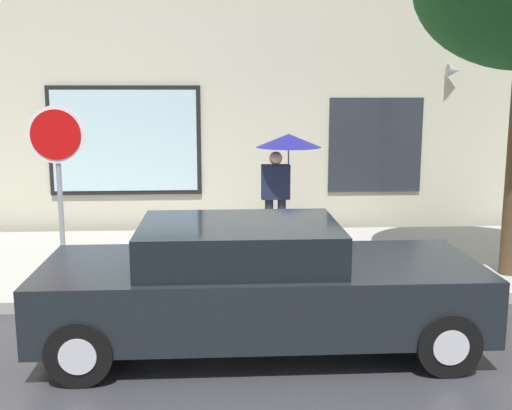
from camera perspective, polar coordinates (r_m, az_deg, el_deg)
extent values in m
plane|color=#333338|center=(7.12, -3.73, -12.26)|extent=(60.00, 60.00, 0.00)
cube|color=#A3A099|center=(9.93, -3.65, -5.17)|extent=(20.00, 4.00, 0.15)
cube|color=beige|center=(12.09, -3.80, 13.99)|extent=(20.00, 0.40, 7.00)
cube|color=black|center=(12.00, -11.82, 5.74)|extent=(2.83, 0.06, 2.03)
cube|color=silver|center=(11.97, -11.84, 5.73)|extent=(2.67, 0.03, 1.87)
cube|color=#262B33|center=(12.26, 10.79, 5.36)|extent=(1.80, 0.04, 1.80)
cone|color=#99999E|center=(12.52, 17.51, 11.59)|extent=(0.22, 0.24, 0.24)
cube|color=black|center=(6.79, 0.46, -7.96)|extent=(4.62, 1.75, 0.68)
cube|color=black|center=(6.62, -1.53, -3.45)|extent=(2.08, 1.54, 0.42)
cylinder|color=black|center=(7.93, 12.95, -7.63)|extent=(0.64, 0.22, 0.64)
cylinder|color=silver|center=(7.93, 12.95, -7.63)|extent=(0.35, 0.24, 0.35)
cylinder|color=black|center=(6.50, 16.98, -11.92)|extent=(0.64, 0.22, 0.64)
cylinder|color=silver|center=(6.50, 16.98, -11.92)|extent=(0.35, 0.24, 0.35)
cylinder|color=black|center=(7.74, -13.20, -8.10)|extent=(0.64, 0.22, 0.64)
cylinder|color=silver|center=(7.74, -13.20, -8.10)|extent=(0.35, 0.24, 0.35)
cylinder|color=black|center=(6.26, -15.72, -12.74)|extent=(0.64, 0.22, 0.64)
cylinder|color=silver|center=(6.26, -15.72, -12.74)|extent=(0.35, 0.24, 0.35)
cylinder|color=black|center=(10.50, 1.20, -1.61)|extent=(0.14, 0.14, 0.81)
cylinder|color=black|center=(10.52, 2.35, -1.60)|extent=(0.14, 0.14, 0.81)
cube|color=#191E38|center=(10.39, 1.79, 2.11)|extent=(0.47, 0.22, 0.57)
sphere|color=tan|center=(10.34, 1.80, 4.28)|extent=(0.22, 0.22, 0.22)
cylinder|color=#4C4C51|center=(10.38, 2.97, 3.49)|extent=(0.02, 0.02, 0.90)
cone|color=navy|center=(10.33, 2.99, 5.88)|extent=(1.08, 1.08, 0.22)
cylinder|color=gray|center=(8.80, -17.38, 0.73)|extent=(0.07, 0.07, 2.36)
cylinder|color=white|center=(8.67, -17.74, 6.11)|extent=(0.76, 0.02, 0.76)
cylinder|color=red|center=(8.66, -17.77, 6.11)|extent=(0.66, 0.02, 0.66)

